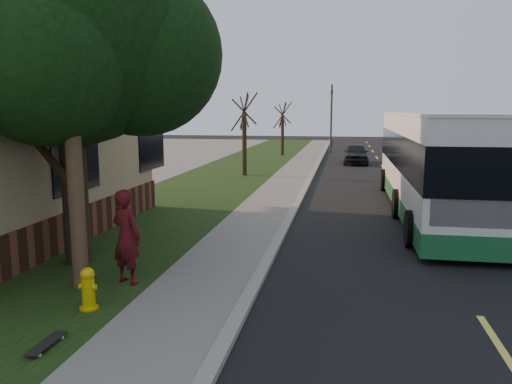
# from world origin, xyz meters

# --- Properties ---
(ground) EXTENTS (120.00, 120.00, 0.00)m
(ground) POSITION_xyz_m (0.00, 0.00, 0.00)
(ground) COLOR black
(ground) RESTS_ON ground
(road) EXTENTS (8.00, 80.00, 0.01)m
(road) POSITION_xyz_m (4.00, 10.00, 0.01)
(road) COLOR black
(road) RESTS_ON ground
(curb) EXTENTS (0.25, 80.00, 0.12)m
(curb) POSITION_xyz_m (0.00, 10.00, 0.06)
(curb) COLOR gray
(curb) RESTS_ON ground
(sidewalk) EXTENTS (2.00, 80.00, 0.08)m
(sidewalk) POSITION_xyz_m (-1.00, 10.00, 0.04)
(sidewalk) COLOR slate
(sidewalk) RESTS_ON ground
(grass_verge) EXTENTS (5.00, 80.00, 0.07)m
(grass_verge) POSITION_xyz_m (-4.50, 10.00, 0.04)
(grass_verge) COLOR black
(grass_verge) RESTS_ON ground
(fire_hydrant) EXTENTS (0.32, 0.32, 0.74)m
(fire_hydrant) POSITION_xyz_m (-2.60, 0.00, 0.43)
(fire_hydrant) COLOR gold
(fire_hydrant) RESTS_ON grass_verge
(utility_pole) EXTENTS (2.86, 3.21, 9.07)m
(utility_pole) POSITION_xyz_m (-3.31, 0.99, 4.63)
(utility_pole) COLOR #473321
(utility_pole) RESTS_ON ground
(leafy_tree) EXTENTS (6.30, 6.00, 7.80)m
(leafy_tree) POSITION_xyz_m (-4.17, 2.65, 5.17)
(leafy_tree) COLOR black
(leafy_tree) RESTS_ON grass_verge
(bare_tree_near) EXTENTS (1.38, 1.21, 4.31)m
(bare_tree_near) POSITION_xyz_m (-3.50, 18.00, 2.15)
(bare_tree_near) COLOR black
(bare_tree_near) RESTS_ON grass_verge
(bare_tree_far) EXTENTS (1.38, 1.21, 4.03)m
(bare_tree_far) POSITION_xyz_m (-3.00, 30.00, 2.00)
(bare_tree_far) COLOR black
(bare_tree_far) RESTS_ON grass_verge
(traffic_signal) EXTENTS (0.18, 0.22, 5.50)m
(traffic_signal) POSITION_xyz_m (0.50, 34.00, 3.16)
(traffic_signal) COLOR #2D2D30
(traffic_signal) RESTS_ON ground
(transit_bus) EXTENTS (2.87, 12.45, 3.37)m
(transit_bus) POSITION_xyz_m (4.68, 9.86, 1.79)
(transit_bus) COLOR silver
(transit_bus) RESTS_ON ground
(skateboarder) EXTENTS (0.80, 0.67, 1.88)m
(skateboarder) POSITION_xyz_m (-2.50, 1.37, 1.01)
(skateboarder) COLOR #480E11
(skateboarder) RESTS_ON grass_verge
(skateboard_main) EXTENTS (0.21, 0.79, 0.07)m
(skateboard_main) POSITION_xyz_m (-2.50, -1.41, 0.13)
(skateboard_main) COLOR black
(skateboard_main) RESTS_ON grass_verge
(dumpster) EXTENTS (1.97, 1.79, 1.42)m
(dumpster) POSITION_xyz_m (-7.09, 5.40, 0.75)
(dumpster) COLOR black
(dumpster) RESTS_ON building_lot
(distant_car) EXTENTS (1.57, 3.90, 1.33)m
(distant_car) POSITION_xyz_m (2.37, 25.57, 0.66)
(distant_car) COLOR black
(distant_car) RESTS_ON ground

